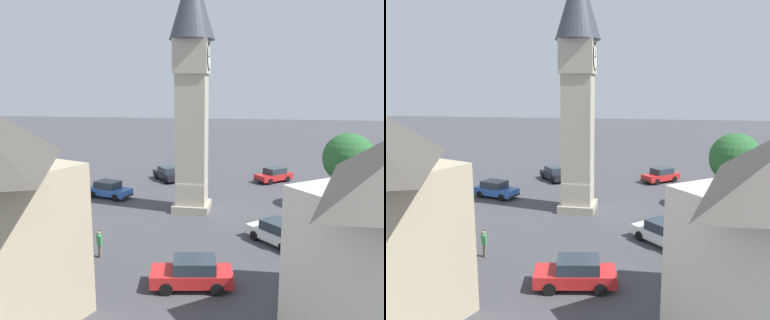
{
  "view_description": "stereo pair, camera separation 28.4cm",
  "coord_description": "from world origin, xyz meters",
  "views": [
    {
      "loc": [
        30.21,
        5.11,
        9.82
      ],
      "look_at": [
        0.0,
        0.0,
        4.18
      ],
      "focal_mm": 36.05,
      "sensor_mm": 36.0,
      "label": 1
    },
    {
      "loc": [
        30.17,
        5.39,
        9.82
      ],
      "look_at": [
        0.0,
        0.0,
        4.18
      ],
      "focal_mm": 36.05,
      "sensor_mm": 36.0,
      "label": 2
    }
  ],
  "objects": [
    {
      "name": "car_black_far",
      "position": [
        -11.09,
        7.07,
        0.76
      ],
      "size": [
        3.98,
        4.22,
        1.53
      ],
      "color": "red",
      "rests_on": "ground"
    },
    {
      "name": "tree",
      "position": [
        -2.34,
        12.55,
        4.28
      ],
      "size": [
        4.12,
        4.12,
        6.36
      ],
      "color": "brown",
      "rests_on": "ground"
    },
    {
      "name": "clock_tower",
      "position": [
        0.0,
        0.0,
        11.38
      ],
      "size": [
        3.53,
        3.53,
        19.49
      ],
      "color": "#A59C89",
      "rests_on": "ground"
    },
    {
      "name": "car_red_corner",
      "position": [
        -9.83,
        -4.37,
        0.76
      ],
      "size": [
        4.28,
        3.88,
        1.53
      ],
      "color": "black",
      "rests_on": "ground"
    },
    {
      "name": "pedestrian",
      "position": [
        9.97,
        -3.86,
        1.01
      ],
      "size": [
        0.44,
        0.41,
        1.69
      ],
      "color": "#706656",
      "rests_on": "ground"
    },
    {
      "name": "car_blue_kerb",
      "position": [
        6.14,
        6.62,
        0.76
      ],
      "size": [
        4.11,
        4.11,
        1.53
      ],
      "color": "white",
      "rests_on": "ground"
    },
    {
      "name": "car_white_side",
      "position": [
        12.53,
        2.13,
        0.76
      ],
      "size": [
        2.36,
        4.35,
        1.53
      ],
      "color": "red",
      "rests_on": "ground"
    },
    {
      "name": "car_silver_kerb",
      "position": [
        -2.34,
        -8.13,
        0.76
      ],
      "size": [
        2.77,
        4.43,
        1.53
      ],
      "color": "#2D5BB7",
      "rests_on": "ground"
    },
    {
      "name": "ground_plane",
      "position": [
        0.0,
        0.0,
        0.0
      ],
      "size": [
        200.0,
        200.0,
        0.0
      ],
      "primitive_type": "plane",
      "color": "#424247"
    }
  ]
}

